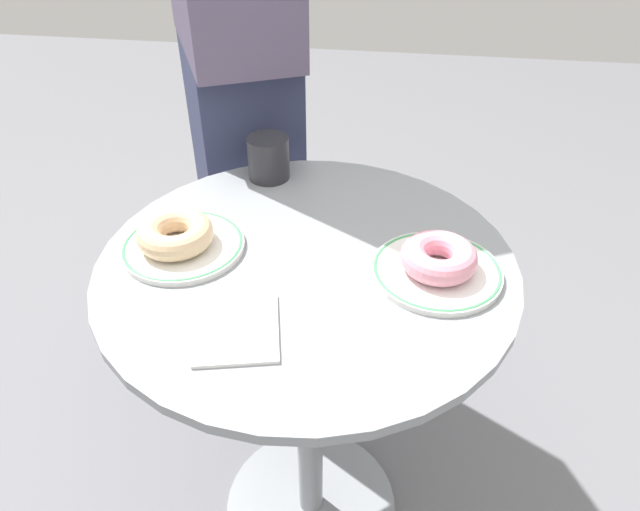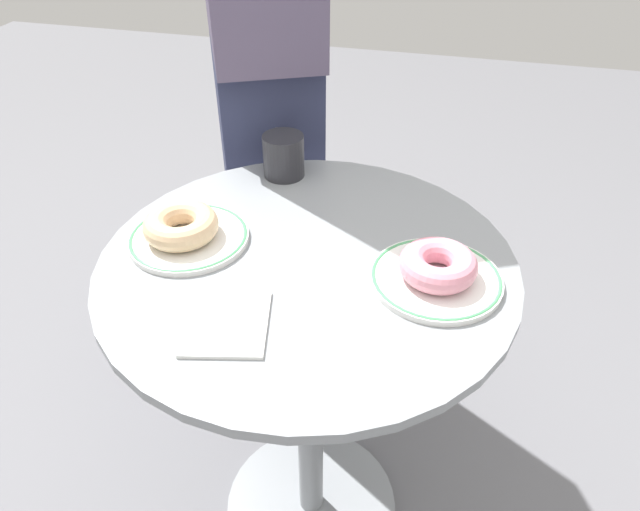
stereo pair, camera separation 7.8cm
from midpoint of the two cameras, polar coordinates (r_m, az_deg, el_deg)
name	(u,v)px [view 2 (the right image)]	position (r m, az deg, el deg)	size (l,w,h in m)	color
ground_plane	(311,509)	(1.56, 0.72, -23.70)	(7.00, 7.00, 0.02)	slate
cafe_table	(309,369)	(1.14, 0.92, -11.15)	(0.69, 0.69, 0.77)	gray
plate_left	(189,237)	(1.01, -10.59, 1.77)	(0.21, 0.21, 0.01)	white
plate_right	(436,278)	(0.93, 13.69, -2.26)	(0.21, 0.21, 0.01)	white
donut_glazed	(181,225)	(1.00, -11.36, 2.86)	(0.13, 0.13, 0.04)	#E0B789
donut_pink_frosted	(438,265)	(0.92, 13.93, -0.98)	(0.12, 0.12, 0.04)	pink
paper_napkin	(227,323)	(0.84, -6.52, -6.69)	(0.12, 0.14, 0.01)	white
coffee_mug	(283,155)	(1.18, -1.73, 9.84)	(0.09, 0.11, 0.09)	#28282D
person_figure	(264,81)	(1.41, -3.93, 16.77)	(0.39, 0.49, 1.76)	#2D3351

